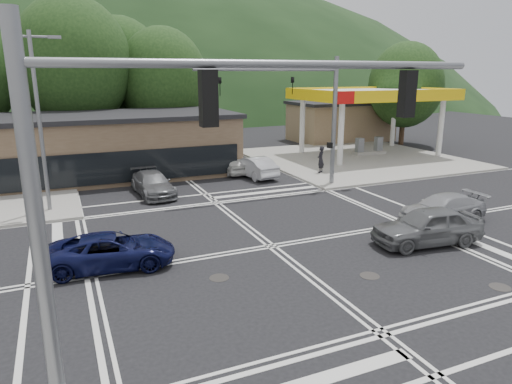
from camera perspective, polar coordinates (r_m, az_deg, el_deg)
name	(u,v)px	position (r m, az deg, el deg)	size (l,w,h in m)	color
ground	(271,246)	(19.23, 1.93, -6.80)	(120.00, 120.00, 0.00)	black
sidewalk_ne	(356,158)	(39.17, 12.42, 4.12)	(16.00, 16.00, 0.15)	gray
gas_station_canopy	(372,97)	(40.58, 14.31, 11.45)	(12.32, 8.34, 5.75)	silver
convenience_store	(340,122)	(49.87, 10.51, 8.56)	(10.00, 6.00, 3.80)	#846B4F
commercial_row	(55,150)	(33.51, -23.81, 4.81)	(24.00, 8.00, 4.00)	brown
hill_north	(93,106)	(106.64, -19.65, 10.10)	(252.00, 126.00, 140.00)	black
tree_n_b	(74,63)	(40.17, -21.83, 14.78)	(9.00, 9.00, 12.98)	#382619
tree_n_c	(163,79)	(41.07, -11.60, 13.66)	(7.60, 7.60, 10.87)	#382619
tree_n_e	(120,71)	(44.50, -16.67, 14.25)	(8.40, 8.40, 11.98)	#382619
tree_ne	(406,85)	(48.10, 18.19, 12.58)	(7.20, 7.20, 9.99)	#382619
streetlight_nw	(40,114)	(25.22, -25.40, 8.78)	(2.50, 0.25, 9.00)	slate
signal_mast_ne	(317,106)	(28.48, 7.67, 10.62)	(11.65, 0.30, 8.00)	slate
signal_mast_sw	(146,186)	(8.27, -13.57, 0.78)	(9.14, 0.28, 8.00)	slate
car_blue_west	(111,251)	(17.88, -17.63, -7.01)	(2.14, 4.64, 1.29)	#0D103A
car_grey_center	(427,226)	(20.52, 20.61, -4.00)	(1.88, 4.68, 1.60)	#5D5F62
car_silver_east	(442,208)	(23.95, 22.27, -1.90)	(1.84, 4.51, 1.31)	#999AA0
car_queue_a	(254,167)	(31.63, -0.30, 3.18)	(1.52, 4.36, 1.44)	silver
car_queue_b	(233,164)	(32.82, -2.88, 3.50)	(1.59, 3.95, 1.35)	silver
car_northbound	(153,184)	(27.63, -12.78, 1.01)	(1.89, 4.64, 1.35)	slate
pedestrian	(321,159)	(32.63, 8.09, 4.06)	(0.69, 0.45, 1.88)	black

